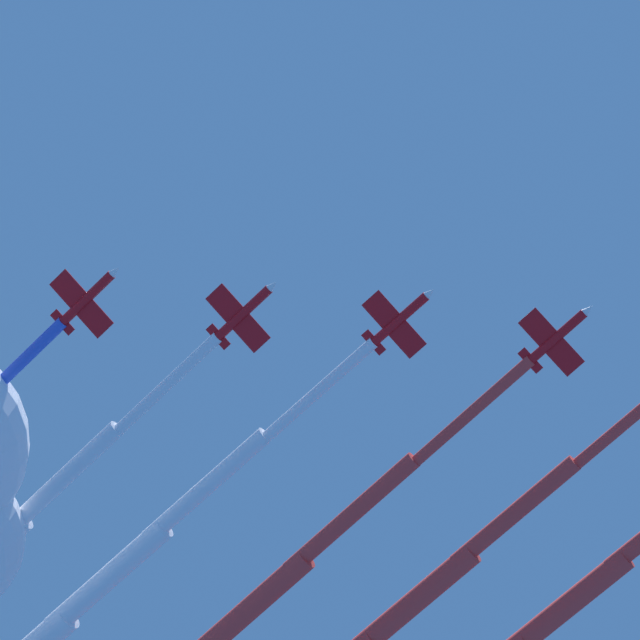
{
  "coord_description": "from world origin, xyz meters",
  "views": [
    {
      "loc": [
        52.79,
        22.35,
        -13.55
      ],
      "look_at": [
        0.0,
        0.0,
        154.1
      ],
      "focal_mm": 86.84,
      "sensor_mm": 36.0,
      "label": 1
    }
  ],
  "objects_px": {
    "jet_port_inner": "(565,609)",
    "jet_port_mid": "(241,618)",
    "jet_starboard_inner": "(411,606)",
    "jet_starboard_mid": "(104,583)"
  },
  "relations": [
    {
      "from": "jet_starboard_inner",
      "to": "jet_port_mid",
      "type": "distance_m",
      "value": 20.91
    },
    {
      "from": "jet_port_inner",
      "to": "jet_port_mid",
      "type": "distance_m",
      "value": 39.54
    },
    {
      "from": "jet_port_inner",
      "to": "jet_starboard_mid",
      "type": "relative_size",
      "value": 0.94
    },
    {
      "from": "jet_port_mid",
      "to": "jet_port_inner",
      "type": "bearing_deg",
      "value": 110.63
    },
    {
      "from": "jet_starboard_inner",
      "to": "jet_starboard_mid",
      "type": "xyz_separation_m",
      "value": [
        16.41,
        -34.04,
        2.37
      ]
    },
    {
      "from": "jet_port_mid",
      "to": "jet_starboard_mid",
      "type": "height_order",
      "value": "jet_starboard_mid"
    },
    {
      "from": "jet_starboard_mid",
      "to": "jet_port_inner",
      "type": "bearing_deg",
      "value": 115.02
    },
    {
      "from": "jet_port_inner",
      "to": "jet_port_mid",
      "type": "height_order",
      "value": "jet_port_mid"
    },
    {
      "from": "jet_port_inner",
      "to": "jet_port_mid",
      "type": "bearing_deg",
      "value": -69.37
    },
    {
      "from": "jet_port_inner",
      "to": "jet_starboard_inner",
      "type": "bearing_deg",
      "value": -66.42
    }
  ]
}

